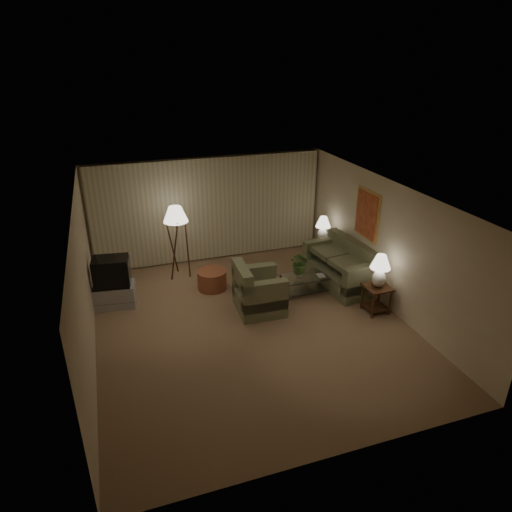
# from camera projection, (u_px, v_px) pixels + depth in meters

# --- Properties ---
(ground) EXTENTS (7.00, 7.00, 0.00)m
(ground) POSITION_uv_depth(u_px,v_px,m) (251.00, 324.00, 9.24)
(ground) COLOR #916650
(ground) RESTS_ON ground
(room_shell) EXTENTS (6.04, 7.02, 2.72)m
(room_shell) POSITION_uv_depth(u_px,v_px,m) (230.00, 219.00, 9.83)
(room_shell) COLOR beige
(room_shell) RESTS_ON ground
(sofa) EXTENTS (2.08, 1.36, 0.83)m
(sofa) POSITION_uv_depth(u_px,v_px,m) (340.00, 268.00, 10.64)
(sofa) COLOR #797D58
(sofa) RESTS_ON ground
(armchair) EXTENTS (1.08, 1.03, 0.84)m
(armchair) POSITION_uv_depth(u_px,v_px,m) (259.00, 292.00, 9.59)
(armchair) COLOR #797D58
(armchair) RESTS_ON ground
(side_table_near) EXTENTS (0.52, 0.52, 0.60)m
(side_table_near) POSITION_uv_depth(u_px,v_px,m) (377.00, 295.00, 9.52)
(side_table_near) COLOR #331B0E
(side_table_near) RESTS_ON ground
(side_table_far) EXTENTS (0.53, 0.44, 0.60)m
(side_table_far) POSITION_uv_depth(u_px,v_px,m) (322.00, 248.00, 11.77)
(side_table_far) COLOR #331B0E
(side_table_far) RESTS_ON ground
(table_lamp_near) EXTENTS (0.42, 0.42, 0.72)m
(table_lamp_near) POSITION_uv_depth(u_px,v_px,m) (380.00, 268.00, 9.27)
(table_lamp_near) COLOR white
(table_lamp_near) RESTS_ON side_table_near
(table_lamp_far) EXTENTS (0.38, 0.38, 0.66)m
(table_lamp_far) POSITION_uv_depth(u_px,v_px,m) (323.00, 227.00, 11.53)
(table_lamp_far) COLOR white
(table_lamp_far) RESTS_ON side_table_far
(coffee_table) EXTENTS (1.15, 0.63, 0.41)m
(coffee_table) POSITION_uv_depth(u_px,v_px,m) (305.00, 281.00, 10.35)
(coffee_table) COLOR silver
(coffee_table) RESTS_ON ground
(tv_cabinet) EXTENTS (1.00, 0.77, 0.50)m
(tv_cabinet) POSITION_uv_depth(u_px,v_px,m) (115.00, 295.00, 9.82)
(tv_cabinet) COLOR #ABABAD
(tv_cabinet) RESTS_ON ground
(crt_tv) EXTENTS (0.87, 0.72, 0.62)m
(crt_tv) POSITION_uv_depth(u_px,v_px,m) (111.00, 272.00, 9.59)
(crt_tv) COLOR black
(crt_tv) RESTS_ON tv_cabinet
(floor_lamp) EXTENTS (0.58, 0.58, 1.78)m
(floor_lamp) POSITION_uv_depth(u_px,v_px,m) (177.00, 241.00, 10.83)
(floor_lamp) COLOR #331B0E
(floor_lamp) RESTS_ON ground
(ottoman) EXTENTS (0.88, 0.88, 0.45)m
(ottoman) POSITION_uv_depth(u_px,v_px,m) (212.00, 280.00, 10.54)
(ottoman) COLOR #994A33
(ottoman) RESTS_ON ground
(vase) EXTENTS (0.21, 0.21, 0.16)m
(vase) POSITION_uv_depth(u_px,v_px,m) (300.00, 274.00, 10.21)
(vase) COLOR white
(vase) RESTS_ON coffee_table
(flowers) EXTENTS (0.56, 0.51, 0.52)m
(flowers) POSITION_uv_depth(u_px,v_px,m) (300.00, 260.00, 10.07)
(flowers) COLOR #487333
(flowers) RESTS_ON vase
(book) EXTENTS (0.18, 0.24, 0.02)m
(book) POSITION_uv_depth(u_px,v_px,m) (318.00, 276.00, 10.27)
(book) COLOR olive
(book) RESTS_ON coffee_table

